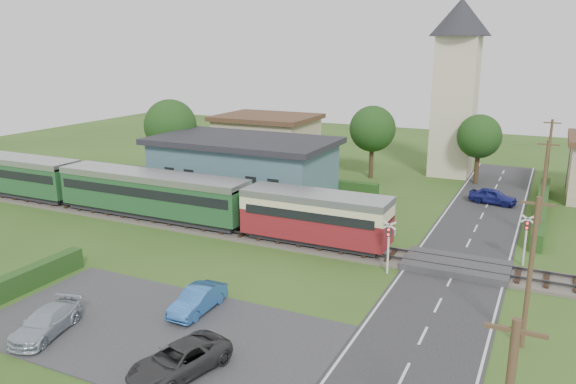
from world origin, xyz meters
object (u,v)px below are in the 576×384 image
at_px(crossing_signal_far, 526,232).
at_px(car_on_road, 493,196).
at_px(train, 120,188).
at_px(car_park_dark, 179,360).
at_px(equipment_hut, 129,182).
at_px(crossing_signal_near, 389,239).
at_px(house_west, 267,139).
at_px(car_park_silver, 46,322).
at_px(church_tower, 457,75).
at_px(station_building, 243,167).
at_px(car_park_blue, 198,300).
at_px(pedestrian_far, 146,193).
at_px(pedestrian_near, 292,208).

xyz_separation_m(crossing_signal_far, car_on_road, (-3.26, 13.66, -1.43)).
bearing_deg(train, car_park_dark, -42.92).
relative_size(equipment_hut, crossing_signal_near, 0.78).
bearing_deg(equipment_hut, house_west, 81.38).
bearing_deg(car_park_silver, church_tower, 62.77).
distance_m(equipment_hut, crossing_signal_far, 31.61).
relative_size(church_tower, house_west, 1.63).
relative_size(station_building, car_on_road, 4.13).
bearing_deg(station_building, equipment_hut, -144.08).
distance_m(train, car_park_silver, 19.44).
bearing_deg(car_park_blue, crossing_signal_far, 43.20).
bearing_deg(crossing_signal_near, station_building, 145.19).
relative_size(church_tower, car_on_road, 4.55).
bearing_deg(equipment_hut, train, -58.59).
bearing_deg(train, pedestrian_far, 81.91).
xyz_separation_m(church_tower, pedestrian_far, (-20.67, -23.37, -8.98)).
xyz_separation_m(equipment_hut, house_west, (3.00, 19.80, 1.04)).
bearing_deg(car_on_road, car_park_blue, 168.05).
bearing_deg(train, equipment_hut, 121.41).
height_order(equipment_hut, pedestrian_near, equipment_hut).
bearing_deg(car_park_dark, pedestrian_far, 146.95).
height_order(house_west, car_park_blue, house_west).
relative_size(train, crossing_signal_near, 13.18).
distance_m(train, car_on_road, 30.92).
bearing_deg(crossing_signal_near, church_tower, 92.82).
bearing_deg(car_park_blue, equipment_hut, 138.73).
bearing_deg(pedestrian_near, car_park_silver, 87.45).
distance_m(station_building, pedestrian_near, 9.46).
xyz_separation_m(station_building, car_park_dark, (11.70, -25.49, -1.99)).
xyz_separation_m(equipment_hut, church_tower, (23.00, 22.80, 8.48)).
xyz_separation_m(car_park_blue, car_park_silver, (-5.03, -5.00, -0.02)).
relative_size(crossing_signal_far, car_park_silver, 0.80).
xyz_separation_m(station_building, train, (-6.05, -8.99, -0.52)).
bearing_deg(house_west, church_tower, 8.53).
bearing_deg(crossing_signal_near, house_west, 130.11).
bearing_deg(car_park_silver, equipment_hut, 108.74).
bearing_deg(car_park_blue, pedestrian_near, 96.01).
bearing_deg(station_building, crossing_signal_near, -34.81).
distance_m(car_park_dark, pedestrian_near, 20.24).
distance_m(church_tower, house_west, 21.55).
bearing_deg(equipment_hut, pedestrian_near, 0.27).
distance_m(crossing_signal_near, car_park_silver, 18.75).
relative_size(train, car_park_silver, 10.49).
distance_m(church_tower, car_park_dark, 43.68).
height_order(train, house_west, house_west).
xyz_separation_m(crossing_signal_far, car_park_silver, (-19.47, -18.89, -1.46)).
bearing_deg(station_building, car_park_dark, -65.35).
bearing_deg(car_park_dark, car_on_road, 89.85).
bearing_deg(crossing_signal_near, car_on_road, 77.95).
height_order(station_building, train, station_building).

